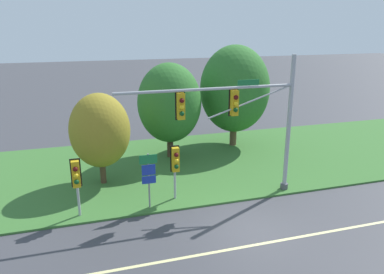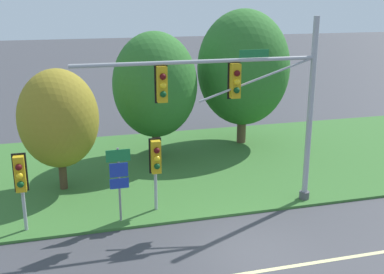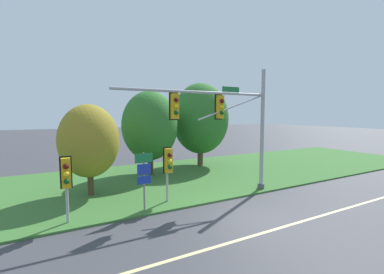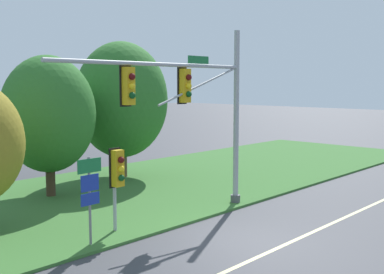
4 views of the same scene
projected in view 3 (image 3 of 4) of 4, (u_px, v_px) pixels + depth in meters
The scene contains 10 objects.
ground_plane at pixel (252, 219), 11.22m from camera, with size 160.00×160.00×0.00m, color #3D3D42.
lane_stripe at pixel (273, 230), 10.16m from camera, with size 36.00×0.16×0.01m, color beige.
grass_verge at pixel (174, 177), 18.44m from camera, with size 48.00×11.50×0.10m, color #386B2D.
traffic_signal_mast at pixel (229, 118), 13.95m from camera, with size 8.93×0.49×7.07m.
pedestrian_signal_near_kerb at pixel (168, 163), 12.91m from camera, with size 0.46×0.55×2.82m.
pedestrian_signal_further_along at pixel (66, 176), 10.33m from camera, with size 0.46×0.55×2.80m.
route_sign_post at pixel (144, 173), 11.90m from camera, with size 0.85×0.08×2.73m.
tree_nearest_road at pixel (89, 141), 14.05m from camera, with size 3.22×3.22×5.03m.
tree_left_of_mast at pixel (150, 126), 18.87m from camera, with size 4.08×4.08×6.18m.
tree_behind_signpost at pixel (200, 119), 22.16m from camera, with size 4.86×4.86×7.13m.
Camera 3 is at (-7.47, -8.29, 4.60)m, focal length 24.00 mm.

